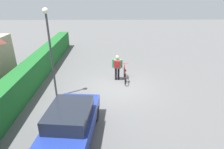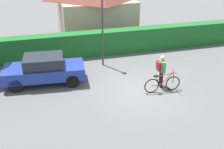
{
  "view_description": "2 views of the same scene",
  "coord_description": "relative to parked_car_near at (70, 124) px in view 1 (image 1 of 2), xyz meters",
  "views": [
    {
      "loc": [
        -10.0,
        0.53,
        5.2
      ],
      "look_at": [
        -0.75,
        0.39,
        1.17
      ],
      "focal_mm": 30.48,
      "sensor_mm": 36.0,
      "label": 1
    },
    {
      "loc": [
        -4.48,
        -11.04,
        6.44
      ],
      "look_at": [
        -1.32,
        0.17,
        0.9
      ],
      "focal_mm": 44.69,
      "sensor_mm": 36.0,
      "label": 2
    }
  ],
  "objects": [
    {
      "name": "street_lamp",
      "position": [
        3.36,
        1.42,
        2.17
      ],
      "size": [
        0.28,
        0.28,
        4.57
      ],
      "color": "#38383D",
      "rests_on": "ground"
    },
    {
      "name": "person_rider",
      "position": [
        5.4,
        -1.95,
        0.24
      ],
      "size": [
        0.37,
        0.66,
        1.63
      ],
      "color": "black",
      "rests_on": "ground"
    },
    {
      "name": "ground_plane",
      "position": [
        4.32,
        -1.97,
        -0.75
      ],
      "size": [
        60.0,
        60.0,
        0.0
      ],
      "primitive_type": "plane",
      "color": "#595959"
    },
    {
      "name": "bicycle",
      "position": [
        5.29,
        -2.43,
        -0.35
      ],
      "size": [
        1.8,
        0.5,
        0.99
      ],
      "color": "black",
      "rests_on": "ground"
    },
    {
      "name": "hedge_row",
      "position": [
        4.32,
        3.17,
        -0.01
      ],
      "size": [
        19.1,
        0.9,
        1.49
      ],
      "primitive_type": "cube",
      "color": "#1C6126",
      "rests_on": "ground"
    },
    {
      "name": "parked_car_near",
      "position": [
        0.0,
        0.0,
        0.0
      ],
      "size": [
        4.07,
        2.0,
        1.44
      ],
      "color": "navy",
      "rests_on": "ground"
    }
  ]
}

